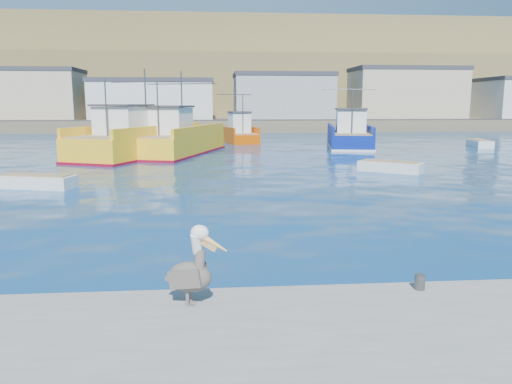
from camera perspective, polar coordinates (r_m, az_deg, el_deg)
ground at (r=12.91m, az=-0.54°, el=-8.12°), size 260.00×260.00×0.00m
dock_bollards at (r=9.58m, az=4.65°, el=-10.64°), size 36.20×0.20×0.30m
far_shore at (r=121.54m, az=-4.51°, el=12.40°), size 200.00×81.00×24.00m
trawler_yellow_a at (r=39.60m, az=-13.53°, el=5.65°), size 9.41×14.01×6.78m
trawler_yellow_b at (r=40.74m, az=-9.13°, el=5.85°), size 7.88×13.31×6.68m
trawler_blue at (r=47.75m, az=10.59°, el=6.28°), size 5.55×10.99×6.41m
boat_orange at (r=52.55m, az=-2.15°, el=6.77°), size 4.49×7.77×5.95m
skiff_mid at (r=30.84m, az=15.09°, el=2.71°), size 3.71×3.24×0.80m
skiff_far at (r=51.32m, az=24.19°, el=5.02°), size 2.21×4.19×0.87m
skiff_extra at (r=26.35m, az=-23.78°, el=0.99°), size 3.90×2.25×0.80m
pelican at (r=9.01m, az=-7.33°, el=-8.87°), size 1.17×0.69×1.46m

